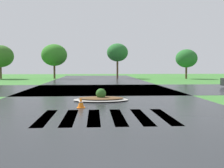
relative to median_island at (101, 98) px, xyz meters
The scene contains 6 objects.
asphalt_roadway 0.72m from the median_island, 83.74° to the right, with size 11.78×80.00×0.01m, color #232628.
asphalt_cross_road 7.56m from the median_island, 89.41° to the left, with size 90.00×10.60×0.01m, color #232628.
crosswalk_stripes 4.90m from the median_island, 89.09° to the right, with size 4.95×3.53×0.01m.
median_island is the anchor object (origin of this frame).
traffic_cone 2.75m from the median_island, 110.71° to the right, with size 0.36×0.36×0.50m.
background_treeline 27.90m from the median_island, 113.41° to the left, with size 41.06×6.68×5.53m.
Camera 1 is at (-0.41, -4.54, 1.93)m, focal length 44.58 mm.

